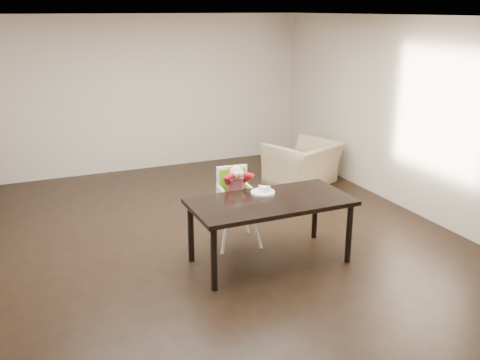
# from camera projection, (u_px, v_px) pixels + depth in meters

# --- Properties ---
(ground) EXTENTS (7.00, 7.00, 0.00)m
(ground) POSITION_uv_depth(u_px,v_px,m) (212.00, 241.00, 6.70)
(ground) COLOR black
(ground) RESTS_ON ground
(room_walls) EXTENTS (6.02, 7.02, 2.71)m
(room_walls) POSITION_uv_depth(u_px,v_px,m) (209.00, 93.00, 6.13)
(room_walls) COLOR beige
(room_walls) RESTS_ON ground
(dining_table) EXTENTS (1.80, 0.90, 0.75)m
(dining_table) POSITION_uv_depth(u_px,v_px,m) (270.00, 206.00, 5.97)
(dining_table) COLOR black
(dining_table) RESTS_ON ground
(high_chair) EXTENTS (0.46, 0.46, 1.01)m
(high_chair) POSITION_uv_depth(u_px,v_px,m) (235.00, 188.00, 6.46)
(high_chair) COLOR white
(high_chair) RESTS_ON ground
(plate) EXTENTS (0.29, 0.29, 0.08)m
(plate) POSITION_uv_depth(u_px,v_px,m) (263.00, 191.00, 6.15)
(plate) COLOR white
(plate) RESTS_ON dining_table
(armchair) EXTENTS (1.25, 1.04, 0.94)m
(armchair) POSITION_uv_depth(u_px,v_px,m) (303.00, 156.00, 8.75)
(armchair) COLOR tan
(armchair) RESTS_ON ground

